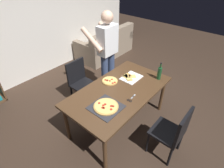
% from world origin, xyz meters
% --- Properties ---
extents(ground_plane, '(12.00, 12.00, 0.00)m').
position_xyz_m(ground_plane, '(0.00, 0.00, 0.00)').
color(ground_plane, '#38281E').
extents(back_wall, '(6.40, 0.10, 2.80)m').
position_xyz_m(back_wall, '(0.00, 2.60, 1.40)').
color(back_wall, silver).
rests_on(back_wall, ground_plane).
extents(dining_table, '(1.76, 0.97, 0.75)m').
position_xyz_m(dining_table, '(0.00, 0.00, 0.68)').
color(dining_table, '#4C331E').
rests_on(dining_table, ground_plane).
extents(chair_near_camera, '(0.42, 0.42, 0.90)m').
position_xyz_m(chair_near_camera, '(-0.00, -0.97, 0.51)').
color(chair_near_camera, black).
rests_on(chair_near_camera, ground_plane).
extents(chair_far_side, '(0.42, 0.42, 0.90)m').
position_xyz_m(chair_far_side, '(0.00, 0.97, 0.51)').
color(chair_far_side, black).
rests_on(chair_far_side, ground_plane).
extents(couch, '(1.71, 0.87, 0.85)m').
position_xyz_m(couch, '(1.90, 1.99, 0.30)').
color(couch, gray).
rests_on(couch, ground_plane).
extents(person_serving_pizza, '(0.55, 0.54, 1.75)m').
position_xyz_m(person_serving_pizza, '(0.56, 0.75, 1.00)').
color(person_serving_pizza, '#38476B').
rests_on(person_serving_pizza, ground_plane).
extents(pepperoni_pizza_on_tray, '(0.41, 0.41, 0.04)m').
position_xyz_m(pepperoni_pizza_on_tray, '(-0.44, -0.11, 0.77)').
color(pepperoni_pizza_on_tray, '#2D2D33').
rests_on(pepperoni_pizza_on_tray, dining_table).
extents(pizza_slices_on_towel, '(0.36, 0.28, 0.03)m').
position_xyz_m(pizza_slices_on_towel, '(0.40, 0.07, 0.76)').
color(pizza_slices_on_towel, white).
rests_on(pizza_slices_on_towel, dining_table).
extents(wine_bottle, '(0.07, 0.07, 0.32)m').
position_xyz_m(wine_bottle, '(0.70, -0.32, 0.87)').
color(wine_bottle, '#194723').
rests_on(wine_bottle, dining_table).
extents(kitchen_scissors, '(0.20, 0.09, 0.01)m').
position_xyz_m(kitchen_scissors, '(-0.06, -0.27, 0.76)').
color(kitchen_scissors, silver).
rests_on(kitchen_scissors, dining_table).
extents(second_pizza_plain, '(0.27, 0.27, 0.03)m').
position_xyz_m(second_pizza_plain, '(0.09, 0.27, 0.76)').
color(second_pizza_plain, tan).
rests_on(second_pizza_plain, dining_table).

